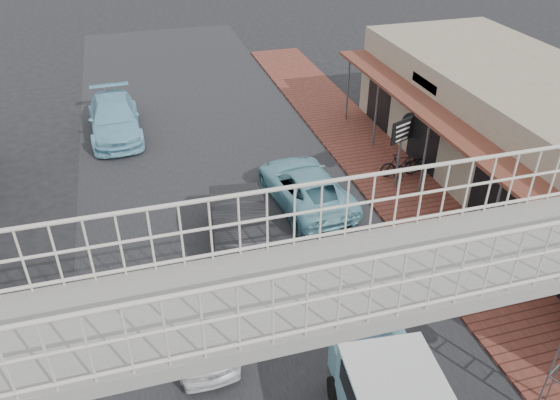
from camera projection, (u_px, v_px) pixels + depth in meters
ground at (272, 335)px, 14.15m from camera, size 120.00×120.00×0.00m
road_strip at (272, 335)px, 14.14m from camera, size 10.00×60.00×0.01m
sidewalk at (437, 228)px, 18.08m from camera, size 3.00×40.00×0.10m
shophouse_row at (546, 145)px, 18.88m from camera, size 7.20×18.00×4.00m
footbridge at (334, 371)px, 9.20m from camera, size 16.40×2.40×6.34m
white_hatchback at (198, 321)px, 13.69m from camera, size 1.64×3.73×1.25m
dark_sedan at (240, 232)px, 16.65m from camera, size 2.21×4.90×1.56m
angkot_curb at (305, 186)px, 19.13m from camera, size 2.71×5.04×1.35m
angkot_far at (114, 118)px, 23.83m from camera, size 2.26×5.26×1.51m
motorcycle_near at (409, 165)px, 20.77m from camera, size 1.68×0.98×0.83m
motorcycle_far at (400, 165)px, 20.65m from camera, size 1.62×0.58×0.95m
arrow_sign at (416, 126)px, 19.33m from camera, size 1.70×1.15×2.82m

